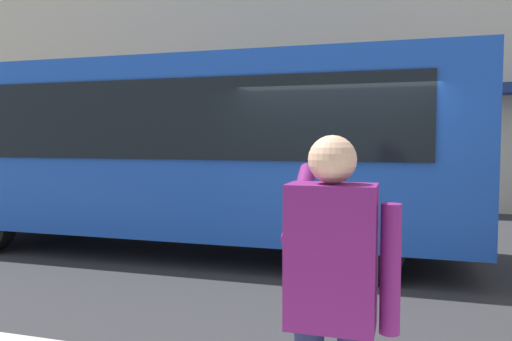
# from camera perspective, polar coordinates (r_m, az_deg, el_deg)

# --- Properties ---
(ground_plane) EXTENTS (60.00, 60.00, 0.00)m
(ground_plane) POSITION_cam_1_polar(r_m,az_deg,el_deg) (7.22, 9.52, -11.12)
(ground_plane) COLOR #2B2B2D
(red_bus) EXTENTS (9.05, 2.54, 3.08)m
(red_bus) POSITION_cam_1_polar(r_m,az_deg,el_deg) (8.25, -8.32, 2.56)
(red_bus) COLOR #1947AD
(red_bus) RESTS_ON ground_plane
(pedestrian_photographer) EXTENTS (0.53, 0.52, 1.70)m
(pedestrian_photographer) POSITION_cam_1_polar(r_m,az_deg,el_deg) (2.38, 8.67, -13.33)
(pedestrian_photographer) COLOR #1E2347
(pedestrian_photographer) RESTS_ON sidewalk_curb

